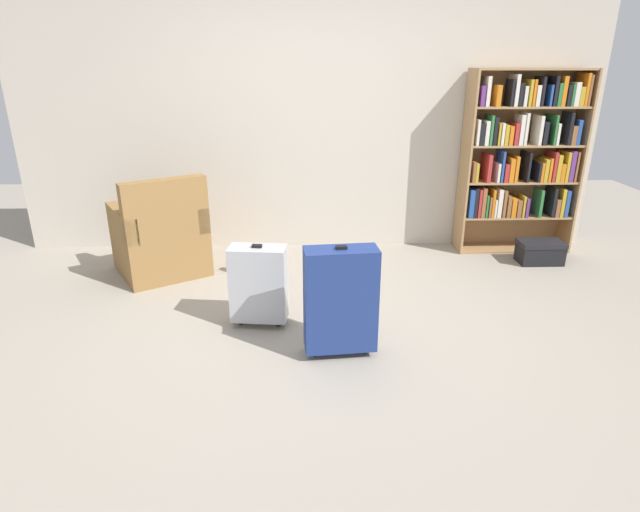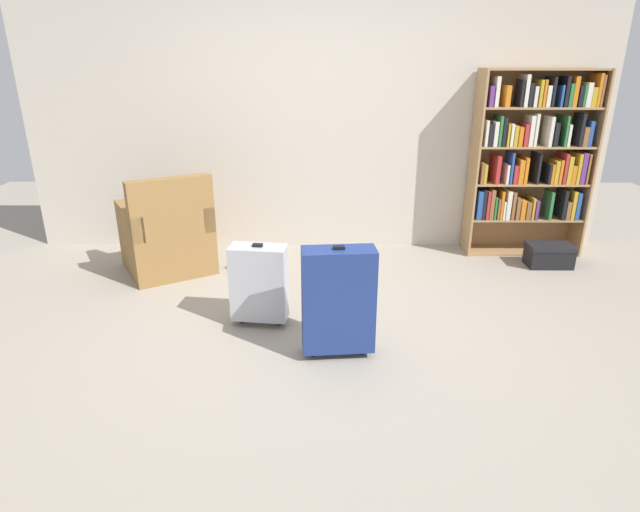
{
  "view_description": "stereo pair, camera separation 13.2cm",
  "coord_description": "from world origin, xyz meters",
  "px_view_note": "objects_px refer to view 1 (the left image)",
  "views": [
    {
      "loc": [
        -0.06,
        -3.1,
        1.78
      ],
      "look_at": [
        0.05,
        0.15,
        0.55
      ],
      "focal_mm": 28.84,
      "sensor_mm": 36.0,
      "label": 1
    },
    {
      "loc": [
        0.07,
        -3.11,
        1.78
      ],
      "look_at": [
        0.05,
        0.15,
        0.55
      ],
      "focal_mm": 28.84,
      "sensor_mm": 36.0,
      "label": 2
    }
  ],
  "objects_px": {
    "bookshelf": "(521,156)",
    "mug": "(231,266)",
    "suitcase_silver": "(259,284)",
    "storage_box": "(540,251)",
    "suitcase_navy_blue": "(341,300)",
    "armchair": "(161,239)"
  },
  "relations": [
    {
      "from": "storage_box",
      "to": "bookshelf",
      "type": "bearing_deg",
      "value": 108.25
    },
    {
      "from": "armchair",
      "to": "mug",
      "type": "bearing_deg",
      "value": 1.5
    },
    {
      "from": "armchair",
      "to": "suitcase_silver",
      "type": "distance_m",
      "value": 1.38
    },
    {
      "from": "armchair",
      "to": "mug",
      "type": "height_order",
      "value": "armchair"
    },
    {
      "from": "mug",
      "to": "suitcase_silver",
      "type": "xyz_separation_m",
      "value": [
        0.35,
        -1.02,
        0.27
      ]
    },
    {
      "from": "mug",
      "to": "suitcase_navy_blue",
      "type": "distance_m",
      "value": 1.73
    },
    {
      "from": "bookshelf",
      "to": "suitcase_silver",
      "type": "height_order",
      "value": "bookshelf"
    },
    {
      "from": "bookshelf",
      "to": "armchair",
      "type": "bearing_deg",
      "value": -170.94
    },
    {
      "from": "mug",
      "to": "suitcase_silver",
      "type": "distance_m",
      "value": 1.12
    },
    {
      "from": "mug",
      "to": "storage_box",
      "type": "height_order",
      "value": "storage_box"
    },
    {
      "from": "armchair",
      "to": "suitcase_silver",
      "type": "xyz_separation_m",
      "value": [
        0.94,
        -1.01,
        0.0
      ]
    },
    {
      "from": "armchair",
      "to": "storage_box",
      "type": "xyz_separation_m",
      "value": [
        3.49,
        0.13,
        -0.2
      ]
    },
    {
      "from": "armchair",
      "to": "suitcase_silver",
      "type": "relative_size",
      "value": 1.57
    },
    {
      "from": "bookshelf",
      "to": "storage_box",
      "type": "bearing_deg",
      "value": -71.75
    },
    {
      "from": "bookshelf",
      "to": "mug",
      "type": "distance_m",
      "value": 2.95
    },
    {
      "from": "bookshelf",
      "to": "mug",
      "type": "bearing_deg",
      "value": -169.35
    },
    {
      "from": "mug",
      "to": "storage_box",
      "type": "distance_m",
      "value": 2.9
    },
    {
      "from": "suitcase_silver",
      "to": "mug",
      "type": "bearing_deg",
      "value": 108.62
    },
    {
      "from": "mug",
      "to": "suitcase_silver",
      "type": "relative_size",
      "value": 0.2
    },
    {
      "from": "storage_box",
      "to": "suitcase_navy_blue",
      "type": "relative_size",
      "value": 0.54
    },
    {
      "from": "armchair",
      "to": "storage_box",
      "type": "distance_m",
      "value": 3.5
    },
    {
      "from": "storage_box",
      "to": "armchair",
      "type": "bearing_deg",
      "value": -177.83
    }
  ]
}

